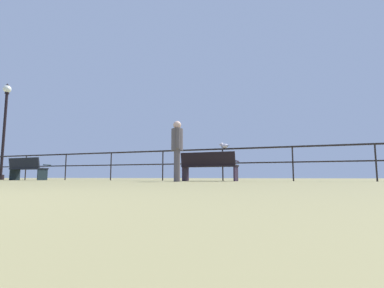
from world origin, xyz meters
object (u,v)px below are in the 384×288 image
at_px(bench_near_left, 209,165).
at_px(person_by_bench, 177,147).
at_px(lamppost_left, 5,122).
at_px(seagull_on_rail, 224,146).
at_px(bench_far_left, 27,168).

bearing_deg(bench_near_left, person_by_bench, -114.16).
distance_m(lamppost_left, seagull_on_rail, 10.49).
height_order(lamppost_left, person_by_bench, lamppost_left).
bearing_deg(bench_far_left, person_by_bench, -9.96).
relative_size(bench_far_left, lamppost_left, 0.36).
relative_size(bench_near_left, seagull_on_rail, 4.28).
bearing_deg(lamppost_left, bench_near_left, -5.88).
height_order(bench_near_left, seagull_on_rail, seagull_on_rail).
relative_size(lamppost_left, seagull_on_rail, 11.41).
relative_size(bench_near_left, person_by_bench, 1.03).
relative_size(bench_far_left, seagull_on_rail, 4.14).
height_order(person_by_bench, seagull_on_rail, person_by_bench).
bearing_deg(person_by_bench, lamppost_left, 166.88).
relative_size(bench_far_left, person_by_bench, 1.00).
bearing_deg(person_by_bench, bench_far_left, 170.04).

